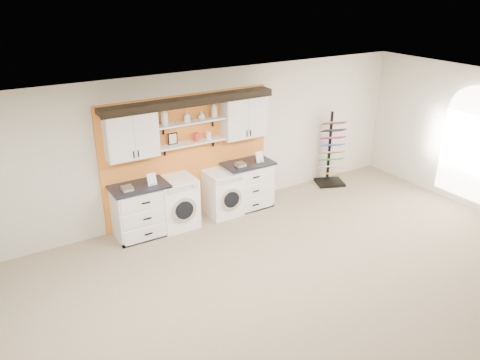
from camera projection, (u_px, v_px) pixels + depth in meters
floor at (320, 329)px, 6.25m from camera, size 10.00×10.00×0.00m
ceiling at (337, 128)px, 5.14m from camera, size 10.00×10.00×0.00m
wall_back at (187, 146)px, 8.84m from camera, size 10.00×0.00×10.00m
accent_panel at (189, 157)px, 8.89m from camera, size 3.40×0.07×2.40m
upper_cabinet_left at (131, 134)px, 7.95m from camera, size 0.90×0.35×0.84m
upper_cabinet_right at (244, 116)px, 9.03m from camera, size 0.90×0.35×0.84m
shelf_lower at (192, 143)px, 8.63m from camera, size 1.32×0.28×0.03m
shelf_upper at (191, 122)px, 8.47m from camera, size 1.32×0.28×0.03m
crown_molding at (189, 100)px, 8.33m from camera, size 3.30×0.41×0.13m
window_arched at (469, 140)px, 9.23m from camera, size 0.06×1.10×2.25m
picture_frame at (173, 139)px, 8.45m from camera, size 0.18×0.02×0.22m
canister_red at (196, 137)px, 8.64m from camera, size 0.11×0.11×0.16m
canister_cream at (208, 135)px, 8.77m from camera, size 0.10×0.10×0.14m
base_cabinet_left at (141, 211)px, 8.38m from camera, size 1.01×0.66×0.99m
base_cabinet_right at (248, 185)px, 9.46m from camera, size 0.99×0.66×0.97m
washer at (177, 202)px, 8.71m from camera, size 0.69×0.71×0.97m
dryer at (223, 193)px, 9.19m from camera, size 0.64×0.71×0.90m
sample_rack at (331, 162)px, 10.53m from camera, size 0.74×0.69×1.65m
soap_bottle_a at (165, 116)px, 8.17m from camera, size 0.15×0.15×0.32m
soap_bottle_b at (187, 116)px, 8.40m from camera, size 0.10×0.10×0.20m
soap_bottle_c at (201, 115)px, 8.54m from camera, size 0.16×0.16×0.15m
soap_bottle_d at (214, 109)px, 8.64m from camera, size 0.16×0.16×0.30m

